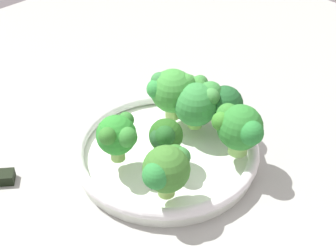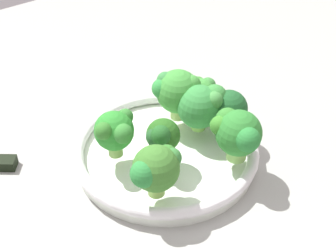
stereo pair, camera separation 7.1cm
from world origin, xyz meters
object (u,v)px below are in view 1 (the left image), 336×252
at_px(broccoli_floret_5, 194,90).
at_px(broccoli_floret_3, 199,103).
at_px(broccoli_floret_7, 221,103).
at_px(broccoli_floret_6, 117,135).
at_px(broccoli_floret_4, 172,90).
at_px(broccoli_floret_0, 239,127).
at_px(bowl, 168,150).
at_px(broccoli_floret_1, 165,136).
at_px(broccoli_floret_2, 166,169).

bearing_deg(broccoli_floret_5, broccoli_floret_3, 50.84).
relative_size(broccoli_floret_5, broccoli_floret_7, 0.84).
distance_m(broccoli_floret_5, broccoli_floret_6, 0.16).
distance_m(broccoli_floret_4, broccoli_floret_6, 0.12).
height_order(broccoli_floret_0, broccoli_floret_7, broccoli_floret_0).
xyz_separation_m(broccoli_floret_3, broccoli_floret_5, (-0.03, -0.04, -0.01)).
bearing_deg(broccoli_floret_4, broccoli_floret_7, 124.41).
distance_m(broccoli_floret_0, broccoli_floret_7, 0.07).
xyz_separation_m(bowl, broccoli_floret_4, (-0.05, -0.04, 0.06)).
distance_m(bowl, broccoli_floret_6, 0.09).
bearing_deg(broccoli_floret_5, broccoli_floret_6, 4.63).
xyz_separation_m(broccoli_floret_1, broccoli_floret_5, (-0.11, -0.05, -0.01)).
xyz_separation_m(broccoli_floret_0, broccoli_floret_2, (0.13, -0.01, -0.00)).
relative_size(broccoli_floret_5, broccoli_floret_6, 0.79).
relative_size(broccoli_floret_0, broccoli_floret_3, 1.07).
height_order(bowl, broccoli_floret_1, broccoli_floret_1).
height_order(broccoli_floret_4, broccoli_floret_6, broccoli_floret_4).
bearing_deg(bowl, broccoli_floret_1, 39.10).
bearing_deg(broccoli_floret_5, broccoli_floret_7, 89.70).
relative_size(bowl, broccoli_floret_6, 3.90).
bearing_deg(broccoli_floret_6, broccoli_floret_4, -170.64).
height_order(bowl, broccoli_floret_5, broccoli_floret_5).
distance_m(broccoli_floret_1, broccoli_floret_4, 0.10).
relative_size(broccoli_floret_4, broccoli_floret_5, 1.47).
height_order(bowl, broccoli_floret_4, broccoli_floret_4).
bearing_deg(broccoli_floret_2, broccoli_floret_1, -132.21).
bearing_deg(broccoli_floret_2, broccoli_floret_3, -151.96).
height_order(bowl, broccoli_floret_3, broccoli_floret_3).
xyz_separation_m(bowl, broccoli_floret_5, (-0.09, -0.03, 0.05)).
bearing_deg(broccoli_floret_1, broccoli_floret_6, -41.57).
distance_m(broccoli_floret_1, broccoli_floret_2, 0.07).
relative_size(bowl, broccoli_floret_3, 3.70).
distance_m(broccoli_floret_0, broccoli_floret_1, 0.10).
bearing_deg(broccoli_floret_4, broccoli_floret_3, 106.97).
bearing_deg(broccoli_floret_7, broccoli_floret_3, -32.76).
bearing_deg(broccoli_floret_1, broccoli_floret_2, 47.79).
relative_size(broccoli_floret_0, broccoli_floret_1, 1.25).
bearing_deg(broccoli_floret_3, broccoli_floret_0, 85.91).
height_order(broccoli_floret_3, broccoli_floret_4, broccoli_floret_4).
distance_m(broccoli_floret_0, broccoli_floret_2, 0.13).
relative_size(broccoli_floret_3, broccoli_floret_4, 0.91).
bearing_deg(broccoli_floret_2, broccoli_floret_0, 175.54).
bearing_deg(broccoli_floret_7, broccoli_floret_4, -55.59).
height_order(broccoli_floret_3, broccoli_floret_6, broccoli_floret_3).
xyz_separation_m(broccoli_floret_2, broccoli_floret_3, (-0.13, -0.07, -0.00)).
distance_m(bowl, broccoli_floret_5, 0.11).
height_order(bowl, broccoli_floret_2, broccoli_floret_2).
height_order(broccoli_floret_6, broccoli_floret_7, broccoli_floret_6).
xyz_separation_m(broccoli_floret_0, broccoli_floret_7, (-0.03, -0.06, -0.01)).
xyz_separation_m(broccoli_floret_1, broccoli_floret_3, (-0.09, -0.02, 0.00)).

